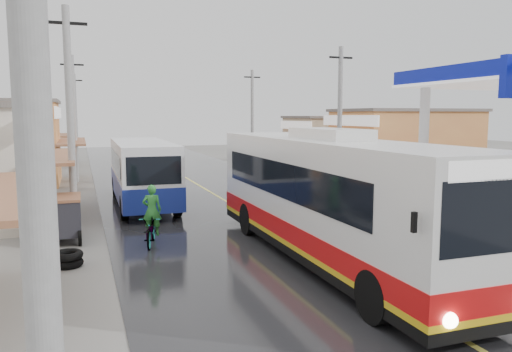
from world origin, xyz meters
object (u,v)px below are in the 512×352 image
(coach_bus, at_px, (327,198))
(tricycle_near, at_px, (62,216))
(tricycle_far, at_px, (21,200))
(cyclist, at_px, (152,226))
(second_bus, at_px, (142,171))
(tyre_stack, at_px, (67,259))

(coach_bus, distance_m, tricycle_near, 8.97)
(coach_bus, xyz_separation_m, tricycle_near, (-7.37, 5.02, -0.98))
(tricycle_far, bearing_deg, coach_bus, -25.74)
(coach_bus, xyz_separation_m, cyclist, (-4.58, 3.43, -1.19))
(coach_bus, xyz_separation_m, second_bus, (-3.97, 11.04, -0.24))
(tricycle_near, relative_size, tyre_stack, 2.32)
(second_bus, relative_size, tyre_stack, 10.44)
(coach_bus, relative_size, tricycle_near, 6.12)
(cyclist, relative_size, tricycle_far, 0.84)
(tricycle_far, distance_m, tyre_stack, 6.98)
(tricycle_near, bearing_deg, coach_bus, -34.06)
(cyclist, bearing_deg, tyre_stack, -135.62)
(tricycle_far, relative_size, tyre_stack, 2.81)
(coach_bus, xyz_separation_m, tricycle_far, (-8.99, 8.61, -0.93))
(cyclist, distance_m, tyre_stack, 3.01)
(coach_bus, relative_size, cyclist, 6.05)
(tyre_stack, bearing_deg, cyclist, 30.49)
(tricycle_near, distance_m, tyre_stack, 3.18)
(coach_bus, bearing_deg, tricycle_near, 145.71)
(tricycle_near, xyz_separation_m, tyre_stack, (0.22, -3.11, -0.66))
(cyclist, bearing_deg, tricycle_near, 164.04)
(second_bus, bearing_deg, tricycle_near, -118.61)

